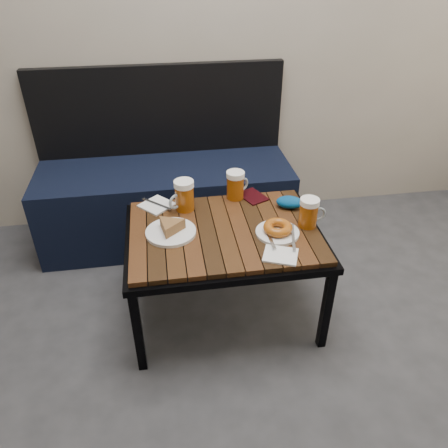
{
  "coord_description": "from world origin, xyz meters",
  "views": [
    {
      "loc": [
        -0.31,
        -0.46,
        1.52
      ],
      "look_at": [
        -0.07,
        1.06,
        0.5
      ],
      "focal_mm": 35.0,
      "sensor_mm": 36.0,
      "label": 1
    }
  ],
  "objects": [
    {
      "name": "beer_mug_right",
      "position": [
        0.3,
        1.04,
        0.54
      ],
      "size": [
        0.12,
        0.08,
        0.13
      ],
      "rotation": [
        0.0,
        0.0,
        0.02
      ],
      "color": "#8C420B",
      "rests_on": "cafe_table"
    },
    {
      "name": "passport_navy",
      "position": [
        -0.29,
        1.07,
        0.47
      ],
      "size": [
        0.13,
        0.11,
        0.01
      ],
      "primitive_type": "cube",
      "rotation": [
        0.0,
        0.0,
        -1.19
      ],
      "color": "black",
      "rests_on": "cafe_table"
    },
    {
      "name": "passport_burgundy",
      "position": [
        0.11,
        1.31,
        0.48
      ],
      "size": [
        0.15,
        0.17,
        0.01
      ],
      "primitive_type": "cube",
      "rotation": [
        0.0,
        0.0,
        0.43
      ],
      "color": "black",
      "rests_on": "cafe_table"
    },
    {
      "name": "bench",
      "position": [
        -0.29,
        1.76,
        0.27
      ],
      "size": [
        1.4,
        0.5,
        0.95
      ],
      "color": "black",
      "rests_on": "ground"
    },
    {
      "name": "beer_mug_centre",
      "position": [
        0.03,
        1.32,
        0.54
      ],
      "size": [
        0.13,
        0.11,
        0.14
      ],
      "rotation": [
        0.0,
        0.0,
        0.55
      ],
      "color": "#8C420B",
      "rests_on": "cafe_table"
    },
    {
      "name": "plate_bagel",
      "position": [
        0.15,
        0.99,
        0.49
      ],
      "size": [
        0.18,
        0.24,
        0.05
      ],
      "color": "white",
      "rests_on": "cafe_table"
    },
    {
      "name": "beer_mug_left",
      "position": [
        -0.22,
        1.25,
        0.54
      ],
      "size": [
        0.14,
        0.12,
        0.14
      ],
      "rotation": [
        0.0,
        0.0,
        3.71
      ],
      "color": "#8C420B",
      "rests_on": "cafe_table"
    },
    {
      "name": "napkin_right",
      "position": [
        0.12,
        0.84,
        0.48
      ],
      "size": [
        0.16,
        0.15,
        0.01
      ],
      "rotation": [
        0.0,
        0.0,
        -0.39
      ],
      "color": "white",
      "rests_on": "cafe_table"
    },
    {
      "name": "plate_pie",
      "position": [
        -0.29,
        1.07,
        0.5
      ],
      "size": [
        0.21,
        0.21,
        0.06
      ],
      "color": "white",
      "rests_on": "cafe_table"
    },
    {
      "name": "cafe_table",
      "position": [
        -0.07,
        1.06,
        0.43
      ],
      "size": [
        0.84,
        0.62,
        0.47
      ],
      "color": "black",
      "rests_on": "ground"
    },
    {
      "name": "napkin_left",
      "position": [
        -0.34,
        1.3,
        0.48
      ],
      "size": [
        0.18,
        0.18,
        0.01
      ],
      "rotation": [
        0.0,
        0.0,
        0.73
      ],
      "color": "white",
      "rests_on": "cafe_table"
    },
    {
      "name": "knit_pouch",
      "position": [
        0.26,
        1.2,
        0.5
      ],
      "size": [
        0.14,
        0.11,
        0.05
      ],
      "primitive_type": "ellipsoid",
      "rotation": [
        0.0,
        0.0,
        -0.31
      ],
      "color": "navy",
      "rests_on": "cafe_table"
    }
  ]
}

